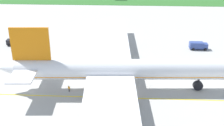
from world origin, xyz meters
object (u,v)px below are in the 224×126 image
at_px(service_truck_catering_van, 15,41).
at_px(service_truck_fuel_bowser, 198,45).
at_px(airliner_foreground, 117,70).
at_px(service_truck_baggage_loader, 107,22).
at_px(ground_crew_wingwalker_port, 69,88).

bearing_deg(service_truck_catering_van, service_truck_fuel_bowser, -0.58).
height_order(airliner_foreground, service_truck_baggage_loader, airliner_foreground).
bearing_deg(airliner_foreground, service_truck_fuel_bowser, 48.40).
bearing_deg(airliner_foreground, ground_crew_wingwalker_port, -171.67).
distance_m(ground_crew_wingwalker_port, service_truck_catering_van, 39.89).
height_order(ground_crew_wingwalker_port, service_truck_catering_van, service_truck_catering_van).
bearing_deg(airliner_foreground, service_truck_baggage_loader, 96.35).
relative_size(service_truck_baggage_loader, service_truck_catering_van, 1.07).
xyz_separation_m(service_truck_fuel_bowser, service_truck_catering_van, (-61.79, 0.63, 0.02)).
xyz_separation_m(airliner_foreground, service_truck_fuel_bowser, (25.79, 29.05, -3.96)).
distance_m(ground_crew_wingwalker_port, service_truck_baggage_loader, 58.37).
bearing_deg(service_truck_fuel_bowser, airliner_foreground, -131.60).
relative_size(airliner_foreground, service_truck_baggage_loader, 15.59).
distance_m(service_truck_fuel_bowser, service_truck_catering_van, 61.79).
distance_m(airliner_foreground, ground_crew_wingwalker_port, 12.24).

